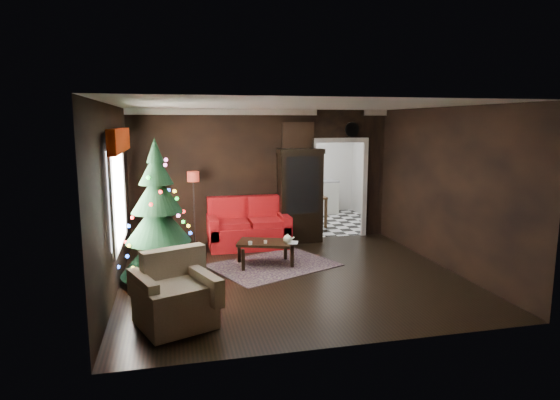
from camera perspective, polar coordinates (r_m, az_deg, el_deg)
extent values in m
plane|color=black|center=(7.89, 1.48, -9.33)|extent=(5.50, 5.50, 0.00)
plane|color=white|center=(7.47, 1.58, 11.45)|extent=(5.50, 5.50, 0.00)
plane|color=black|center=(9.97, -2.06, 2.89)|extent=(5.50, 0.00, 5.50)
plane|color=black|center=(5.21, 8.41, -3.26)|extent=(5.50, 0.00, 5.50)
plane|color=black|center=(7.37, -19.65, 0.02)|extent=(0.00, 5.50, 5.50)
plane|color=black|center=(8.65, 19.46, 1.35)|extent=(0.00, 5.50, 5.50)
cube|color=white|center=(7.56, -19.20, 0.64)|extent=(0.05, 1.60, 1.40)
cube|color=#9A2404|center=(7.47, -18.92, 6.89)|extent=(0.12, 2.10, 0.35)
plane|color=white|center=(12.05, 4.59, -2.74)|extent=(3.00, 3.00, 0.00)
cube|color=white|center=(13.20, 2.78, 5.79)|extent=(0.70, 0.06, 0.70)
cube|color=#2D252A|center=(8.49, -0.75, -7.91)|extent=(2.48, 2.19, 0.01)
cylinder|color=white|center=(8.26, -1.79, -5.10)|extent=(0.08, 0.08, 0.05)
cylinder|color=white|center=(8.19, -3.64, -5.23)|extent=(0.07, 0.07, 0.06)
imported|color=gray|center=(8.25, 1.02, -4.49)|extent=(0.16, 0.07, 0.23)
cylinder|color=silver|center=(10.41, 8.68, 8.47)|extent=(0.32, 0.32, 0.06)
cube|color=#BD7E52|center=(10.04, 2.21, 7.79)|extent=(0.62, 0.05, 0.52)
cube|color=silver|center=(13.10, 3.04, 0.26)|extent=(1.80, 0.60, 0.90)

